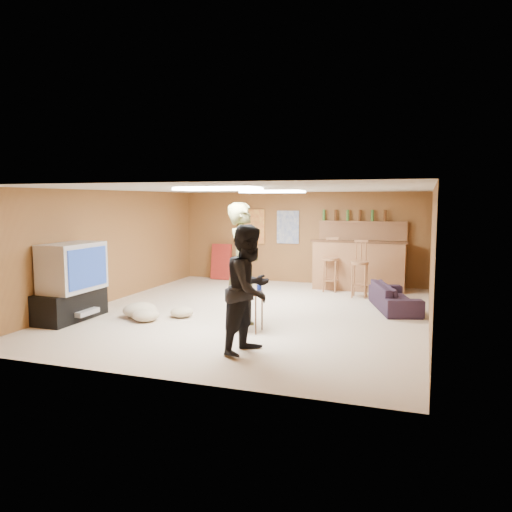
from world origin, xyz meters
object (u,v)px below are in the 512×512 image
(bar_counter, at_px, (359,265))
(tray_table, at_px, (247,312))
(person_black, at_px, (250,289))
(person_olive, at_px, (243,265))
(sofa, at_px, (394,297))
(tv_body, at_px, (72,267))

(bar_counter, height_order, tray_table, bar_counter)
(bar_counter, bearing_deg, person_black, -98.33)
(person_olive, distance_m, sofa, 3.13)
(sofa, distance_m, tray_table, 3.10)
(person_black, distance_m, tray_table, 1.20)
(person_black, height_order, sofa, person_black)
(tv_body, height_order, person_olive, person_olive)
(sofa, bearing_deg, person_olive, 116.44)
(bar_counter, xyz_separation_m, sofa, (0.89, -1.86, -0.31))
(sofa, bearing_deg, tray_table, 121.05)
(sofa, relative_size, tray_table, 2.66)
(bar_counter, bearing_deg, person_olive, -108.09)
(sofa, bearing_deg, person_black, 136.04)
(tray_table, bearing_deg, sofa, 48.48)
(tv_body, bearing_deg, bar_counter, 47.00)
(tv_body, xyz_separation_m, sofa, (5.04, 2.59, -0.66))
(tv_body, bearing_deg, sofa, 27.16)
(tv_body, distance_m, person_olive, 2.90)
(tv_body, distance_m, tray_table, 3.06)
(bar_counter, height_order, person_olive, person_olive)
(tv_body, relative_size, person_olive, 0.56)
(tv_body, relative_size, sofa, 0.68)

